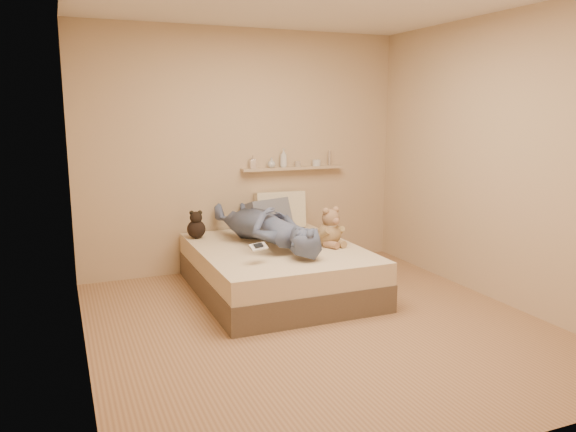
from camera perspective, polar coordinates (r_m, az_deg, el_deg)
name	(u,v)px	position (r m, az deg, el deg)	size (l,w,h in m)	color
room	(320,168)	(4.41, 3.24, 4.93)	(3.80, 3.80, 3.80)	#9F7752
bed	(277,269)	(5.46, -1.13, -5.44)	(1.50, 1.90, 0.45)	brown
game_console	(258,247)	(4.79, -3.04, -3.12)	(0.18, 0.12, 0.06)	silver
teddy_bear	(330,230)	(5.42, 4.32, -1.42)	(0.31, 0.31, 0.38)	#9C8156
dark_plush	(196,226)	(5.81, -9.31, -1.03)	(0.19, 0.19, 0.29)	black
pillow_cream	(280,210)	(6.25, -0.81, 0.63)	(0.55, 0.16, 0.40)	beige
pillow_grey	(270,216)	(6.06, -1.86, 0.03)	(0.50, 0.14, 0.34)	slate
person	(266,226)	(5.44, -2.23, -0.97)	(0.59, 1.61, 0.39)	#4D5379
wall_shelf	(293,168)	(6.33, 0.49, 4.88)	(1.20, 0.12, 0.03)	tan
shelf_bottles	(285,161)	(6.28, -0.33, 5.63)	(0.99, 0.11, 0.21)	silver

